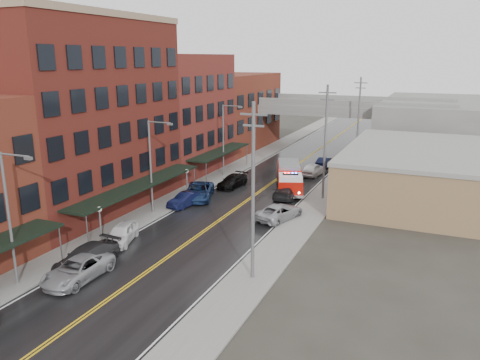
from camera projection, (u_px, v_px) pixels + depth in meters
The scene contains 32 objects.
road at pixel (242, 204), 47.97m from camera, with size 11.00×160.00×0.02m, color black.
sidewalk_left at pixel (180, 196), 50.75m from camera, with size 3.00×160.00×0.15m, color slate.
sidewalk_right at pixel (311, 213), 45.15m from camera, with size 3.00×160.00×0.15m, color slate.
curb_left at pixel (193, 197), 50.12m from camera, with size 0.30×160.00×0.15m, color gray.
curb_right at pixel (295, 211), 45.79m from camera, with size 0.30×160.00×0.15m, color gray.
brick_building_b at pixel (85, 118), 44.56m from camera, with size 9.00×20.00×18.00m, color #4D1414.
brick_building_c at pixel (179, 114), 60.48m from camera, with size 9.00×15.00×15.00m, color maroon.
brick_building_far at pixel (234, 112), 76.40m from camera, with size 9.00×20.00×12.00m, color maroon.
tan_building at pixel (416, 174), 50.08m from camera, with size 14.00×22.00×5.00m, color #90714D.
right_far_block at pixel (441, 125), 75.56m from camera, with size 18.00×30.00×8.00m, color slate.
awning_1 at pixel (139, 185), 43.87m from camera, with size 2.60×18.00×3.09m.
awning_2 at pixel (220, 152), 59.40m from camera, with size 2.60×13.00×3.09m.
globe_lamp_1 at pixel (100, 216), 37.41m from camera, with size 0.44×0.44×3.12m.
globe_lamp_2 at pixel (187, 177), 49.84m from camera, with size 0.44×0.44×3.12m.
street_lamp_0 at pixel (11, 211), 29.63m from camera, with size 2.64×0.22×9.00m.
street_lamp_1 at pixel (153, 161), 43.83m from camera, with size 2.64×0.22×9.00m.
street_lamp_2 at pixel (225, 136), 58.04m from camera, with size 2.64×0.22×9.00m.
utility_pole_0 at pixel (253, 190), 30.29m from camera, with size 1.80×0.24×12.00m.
utility_pole_1 at pixel (325, 141), 48.04m from camera, with size 1.80×0.24×12.00m.
utility_pole_2 at pixel (359, 118), 65.79m from camera, with size 1.80×0.24×12.00m.
overpass at pixel (320, 113), 74.85m from camera, with size 40.00×10.00×7.50m.
fire_truck at pixel (289, 177), 52.42m from camera, with size 5.34×8.56×2.98m.
parked_car_left_2 at pixel (78, 269), 31.58m from camera, with size 2.52×5.46×1.52m, color #93959A.
parked_car_left_3 at pixel (86, 258), 33.33m from camera, with size 2.25×5.54×1.61m, color #272729.
parked_car_left_4 at pixel (122, 233), 37.97m from camera, with size 1.84×4.58×1.56m, color white.
parked_car_left_5 at pixel (185, 200), 47.23m from camera, with size 1.48×4.23×1.40m, color black.
parked_car_left_6 at pixel (199, 191), 49.69m from camera, with size 2.75×5.97×1.66m, color navy.
parked_car_left_7 at pixel (232, 181), 54.20m from camera, with size 1.99×4.89×1.42m, color black.
parked_car_right_0 at pixel (279, 212), 43.36m from camera, with size 2.45×5.31×1.48m, color #999AA0.
parked_car_right_1 at pixel (288, 191), 50.12m from camera, with size 2.19×5.40×1.57m, color black.
parked_car_right_2 at pixel (313, 169), 59.45m from camera, with size 1.92×4.78×1.63m, color silver.
parked_car_right_3 at pixel (325, 162), 64.11m from camera, with size 1.49×4.27×1.41m, color black.
Camera 1 is at (17.97, -12.07, 14.66)m, focal length 35.00 mm.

